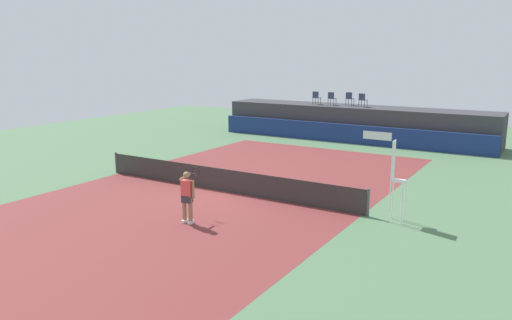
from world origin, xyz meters
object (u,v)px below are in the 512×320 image
at_px(spectator_chair_center, 350,98).
at_px(net_post_far, 368,202).
at_px(spectator_chair_left, 332,98).
at_px(tennis_player, 187,195).
at_px(tennis_ball, 223,172).
at_px(spectator_chair_right, 363,99).
at_px(umpire_chair, 395,175).
at_px(spectator_chair_far_left, 316,97).
at_px(net_post_near, 116,163).

xyz_separation_m(spectator_chair_center, net_post_far, (6.73, -15.46, -2.19)).
relative_size(spectator_chair_left, tennis_player, 0.50).
xyz_separation_m(spectator_chair_center, tennis_ball, (-1.30, -12.84, -2.66)).
bearing_deg(spectator_chair_center, tennis_ball, -95.77).
bearing_deg(net_post_far, spectator_chair_right, 110.66).
distance_m(umpire_chair, tennis_player, 6.97).
relative_size(spectator_chair_center, tennis_ball, 13.06).
height_order(spectator_chair_center, tennis_ball, spectator_chair_center).
xyz_separation_m(spectator_chair_far_left, tennis_player, (4.04, -18.80, -1.73)).
height_order(spectator_chair_left, tennis_ball, spectator_chair_left).
xyz_separation_m(spectator_chair_left, umpire_chair, (8.69, -14.97, -1.11)).
distance_m(umpire_chair, net_post_far, 1.40).
relative_size(spectator_chair_far_left, spectator_chair_right, 1.00).
bearing_deg(spectator_chair_right, spectator_chair_left, -179.97).
bearing_deg(umpire_chair, spectator_chair_left, 120.14).
relative_size(umpire_chair, tennis_player, 1.56).
height_order(spectator_chair_center, tennis_player, spectator_chair_center).
height_order(spectator_chair_right, net_post_far, spectator_chair_right).
distance_m(spectator_chair_far_left, spectator_chair_right, 3.31).
bearing_deg(spectator_chair_right, tennis_player, -87.77).
xyz_separation_m(spectator_chair_far_left, spectator_chair_center, (2.22, 0.47, 0.00)).
relative_size(spectator_chair_far_left, spectator_chair_center, 1.00).
distance_m(spectator_chair_far_left, tennis_ball, 12.69).
bearing_deg(net_post_near, spectator_chair_left, 72.92).
relative_size(net_post_far, tennis_ball, 14.71).
bearing_deg(net_post_far, net_post_near, 180.00).
bearing_deg(umpire_chair, tennis_ball, 163.59).
bearing_deg(net_post_far, spectator_chair_far_left, 120.84).
xyz_separation_m(umpire_chair, net_post_far, (-0.89, 0.01, -1.09)).
bearing_deg(umpire_chair, spectator_chair_right, 113.57).
bearing_deg(spectator_chair_center, net_post_far, -66.49).
bearing_deg(tennis_player, tennis_ball, 115.83).
height_order(spectator_chair_far_left, tennis_ball, spectator_chair_far_left).
relative_size(spectator_chair_right, tennis_player, 0.50).
distance_m(net_post_near, tennis_player, 8.42).
bearing_deg(spectator_chair_right, spectator_chair_far_left, 179.61).
bearing_deg(spectator_chair_right, tennis_ball, -100.92).
distance_m(spectator_chair_right, umpire_chair, 16.37).
bearing_deg(umpire_chair, tennis_player, -146.70).
height_order(spectator_chair_far_left, spectator_chair_right, same).
xyz_separation_m(spectator_chair_right, net_post_near, (-6.76, -14.97, -2.19)).
relative_size(tennis_player, tennis_ball, 26.03).
bearing_deg(spectator_chair_left, spectator_chair_far_left, 178.83).
bearing_deg(spectator_chair_right, umpire_chair, -66.43).
bearing_deg(tennis_ball, spectator_chair_left, 88.98).
bearing_deg(spectator_chair_left, spectator_chair_center, 24.78).
bearing_deg(tennis_ball, umpire_chair, -16.41).
bearing_deg(net_post_far, tennis_ball, 161.93).
relative_size(spectator_chair_far_left, tennis_player, 0.50).
relative_size(spectator_chair_center, spectator_chair_right, 1.00).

